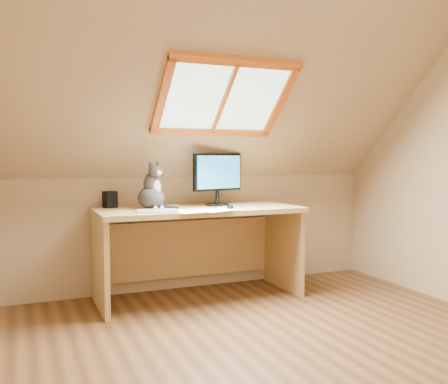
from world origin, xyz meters
name	(u,v)px	position (x,y,z in m)	size (l,w,h in m)	color
ground	(292,357)	(0.00, 0.00, 0.00)	(3.50, 3.50, 0.00)	brown
room_shell	(303,110)	(0.00, -0.09, 1.43)	(3.52, 3.52, 2.41)	tan
desk	(196,234)	(-0.09, 1.45, 0.53)	(1.67, 0.73, 0.76)	tan
monitor	(218,176)	(0.11, 1.45, 1.02)	(0.47, 0.20, 0.44)	black
cat	(152,192)	(-0.47, 1.41, 0.90)	(0.29, 0.31, 0.39)	#3D3836
desk_speaker	(110,199)	(-0.77, 1.63, 0.83)	(0.09, 0.09, 0.14)	black
graphics_tablet	(157,211)	(-0.49, 1.19, 0.77)	(0.31, 0.22, 0.01)	#B2B2B7
mouse	(230,207)	(0.10, 1.15, 0.78)	(0.06, 0.10, 0.03)	black
papers	(204,210)	(-0.13, 1.12, 0.76)	(0.35, 0.30, 0.01)	white
cables	(239,207)	(0.23, 1.26, 0.76)	(0.51, 0.26, 0.01)	silver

